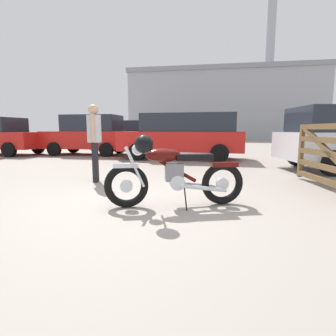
{
  "coord_description": "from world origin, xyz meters",
  "views": [
    {
      "loc": [
        0.71,
        -3.82,
        1.12
      ],
      "look_at": [
        0.1,
        0.73,
        0.46
      ],
      "focal_mm": 28.21,
      "sensor_mm": 36.0,
      "label": 1
    }
  ],
  "objects": [
    {
      "name": "industrial_building",
      "position": [
        3.11,
        31.43,
        4.12
      ],
      "size": [
        22.48,
        11.57,
        16.5
      ],
      "rotation": [
        0.0,
        0.0,
        -0.04
      ],
      "color": "#9EA0A8",
      "rests_on": "ground_plane"
    },
    {
      "name": "vintage_motorcycle",
      "position": [
        0.27,
        -0.04,
        0.49
      ],
      "size": [
        2.04,
        0.85,
        1.07
      ],
      "rotation": [
        0.0,
        0.0,
        3.4
      ],
      "color": "black",
      "rests_on": "ground_plane"
    },
    {
      "name": "dark_sedan_left",
      "position": [
        -3.81,
        11.73,
        0.84
      ],
      "size": [
        4.35,
        2.24,
        1.67
      ],
      "rotation": [
        0.0,
        0.0,
        0.1
      ],
      "color": "black",
      "rests_on": "ground_plane"
    },
    {
      "name": "blue_hatchback_right",
      "position": [
        -4.42,
        7.69,
        0.92
      ],
      "size": [
        3.95,
        1.92,
        1.78
      ],
      "rotation": [
        0.0,
        0.0,
        3.11
      ],
      "color": "black",
      "rests_on": "ground_plane"
    },
    {
      "name": "silver_sedan_mid",
      "position": [
        -0.04,
        6.47,
        0.94
      ],
      "size": [
        4.82,
        2.23,
        1.74
      ],
      "rotation": [
        0.0,
        0.0,
        3.07
      ],
      "color": "black",
      "rests_on": "ground_plane"
    },
    {
      "name": "bystander",
      "position": [
        -1.61,
        1.63,
        1.02
      ],
      "size": [
        0.3,
        0.45,
        1.66
      ],
      "rotation": [
        0.0,
        0.0,
        0.27
      ],
      "color": "black",
      "rests_on": "ground_plane"
    },
    {
      "name": "ground_plane",
      "position": [
        0.0,
        0.0,
        0.0
      ],
      "size": [
        80.0,
        80.0,
        0.0
      ],
      "primitive_type": "plane",
      "color": "gray"
    },
    {
      "name": "white_estate_far",
      "position": [
        -0.26,
        13.76,
        0.94
      ],
      "size": [
        4.86,
        2.34,
        1.74
      ],
      "rotation": [
        0.0,
        0.0,
        0.1
      ],
      "color": "black",
      "rests_on": "ground_plane"
    }
  ]
}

